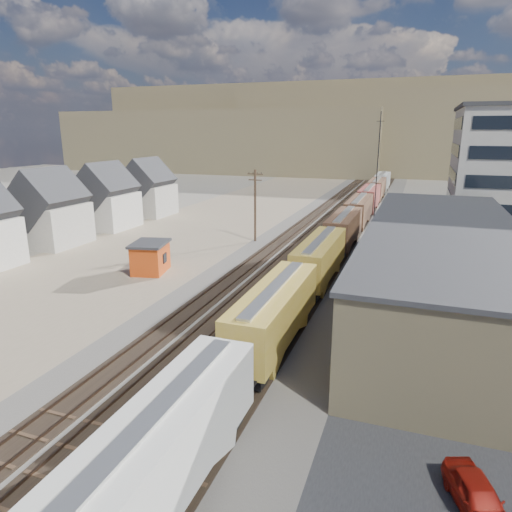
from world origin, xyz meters
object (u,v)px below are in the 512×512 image
(parked_car_blue, at_px, (504,232))
(utility_pole_north, at_px, (255,204))
(freight_train, at_px, (352,218))
(parked_car_red, at_px, (477,497))
(maintenance_shed, at_px, (150,257))

(parked_car_blue, bearing_deg, utility_pole_north, -175.05)
(freight_train, xyz_separation_m, parked_car_blue, (21.10, 6.90, -1.94))
(parked_car_red, bearing_deg, freight_train, 84.39)
(freight_train, relative_size, maintenance_shed, 22.49)
(utility_pole_north, height_order, maintenance_shed, utility_pole_north)
(parked_car_blue, bearing_deg, freight_train, 179.44)
(utility_pole_north, bearing_deg, parked_car_blue, 23.61)
(maintenance_shed, bearing_deg, parked_car_blue, 39.18)
(maintenance_shed, relative_size, parked_car_red, 1.29)
(freight_train, distance_m, parked_car_red, 50.66)
(parked_car_red, bearing_deg, utility_pole_north, 101.05)
(maintenance_shed, height_order, parked_car_blue, maintenance_shed)
(utility_pole_north, relative_size, parked_car_blue, 1.64)
(utility_pole_north, xyz_separation_m, maintenance_shed, (-5.95, -17.46, -3.56))
(utility_pole_north, height_order, parked_car_red, utility_pole_north)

